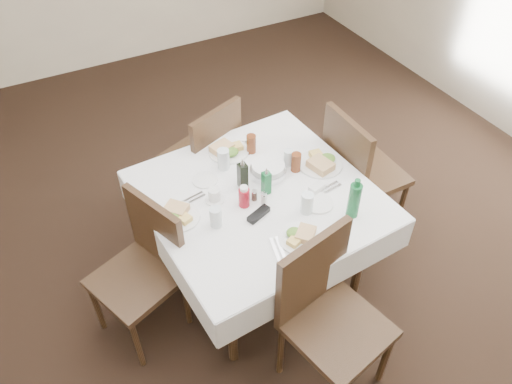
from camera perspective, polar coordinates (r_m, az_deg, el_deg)
ground_plane at (r=3.56m, az=-1.26°, el=-10.03°), size 7.00×7.00×0.00m
room_shell at (r=2.42m, az=-1.89°, el=15.08°), size 6.04×7.04×2.80m
dining_table at (r=3.10m, az=0.32°, el=-1.29°), size 1.41×1.41×0.76m
chair_north at (r=3.68m, az=-5.61°, el=4.44°), size 0.60×0.60×0.98m
chair_south at (r=2.75m, az=7.97°, el=-12.94°), size 0.58×0.58×1.02m
chair_east at (r=3.56m, az=11.40°, el=2.69°), size 0.49×0.49×1.03m
chair_west at (r=3.03m, az=-12.49°, el=-7.82°), size 0.58×0.58×0.96m
meal_north at (r=3.33m, az=-3.25°, el=4.81°), size 0.27×0.27×0.06m
meal_south at (r=2.78m, az=5.02°, el=-5.09°), size 0.23×0.23×0.05m
meal_east at (r=3.25m, az=7.46°, el=3.35°), size 0.29×0.29×0.06m
meal_west at (r=2.92m, az=-8.96°, el=-2.59°), size 0.25×0.25×0.05m
side_plate_a at (r=3.14m, az=-5.86°, el=1.39°), size 0.16×0.16×0.01m
side_plate_b at (r=2.99m, az=7.11°, el=-1.26°), size 0.18×0.18×0.01m
water_n at (r=3.18m, az=-3.74°, el=3.76°), size 0.08×0.08×0.14m
water_s at (r=2.90m, az=5.86°, el=-1.29°), size 0.07×0.07×0.13m
water_e at (r=3.22m, az=3.73°, el=3.94°), size 0.06×0.06×0.11m
water_w at (r=2.82m, az=-4.62°, el=-2.87°), size 0.07×0.07×0.13m
iced_tea_a at (r=3.31m, az=-0.55°, el=5.53°), size 0.06×0.06×0.13m
iced_tea_b at (r=3.17m, az=4.60°, el=3.42°), size 0.06×0.06×0.13m
bread_basket at (r=3.15m, az=1.39°, el=2.60°), size 0.23×0.23×0.08m
oil_cruet_dark at (r=3.03m, az=-1.54°, el=2.00°), size 0.05×0.05×0.22m
oil_cruet_green at (r=2.99m, az=1.18°, el=1.15°), size 0.05×0.05×0.20m
ketchup_bottle at (r=2.92m, az=-1.37°, el=-0.54°), size 0.07×0.07×0.14m
salt_shaker at (r=2.95m, az=0.91°, el=-0.73°), size 0.04×0.04×0.08m
pepper_shaker at (r=2.98m, az=-0.20°, el=-0.36°), size 0.03×0.03×0.07m
coffee_mug at (r=2.98m, az=-4.76°, el=-0.36°), size 0.12×0.12×0.09m
sunglasses at (r=2.89m, az=0.30°, el=-2.55°), size 0.16×0.10×0.03m
green_bottle at (r=2.88m, az=11.16°, el=-0.88°), size 0.07×0.07×0.27m
sugar_caddy at (r=3.06m, az=6.96°, el=0.44°), size 0.11×0.08×0.05m
cutlery_n at (r=3.38m, az=-1.22°, el=5.02°), size 0.09×0.16×0.01m
cutlery_s at (r=2.72m, az=2.62°, el=-6.80°), size 0.10×0.21×0.01m
cutlery_e at (r=3.09m, az=8.13°, el=0.28°), size 0.21×0.08×0.01m
cutlery_w at (r=3.02m, az=-7.43°, el=-0.90°), size 0.19×0.08×0.01m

